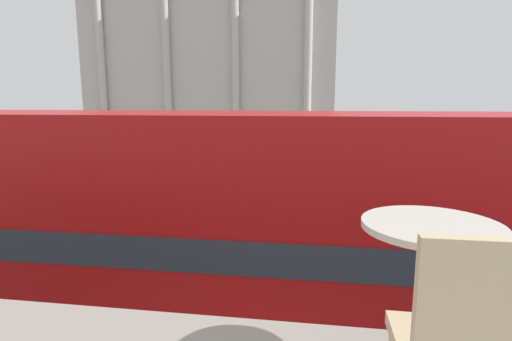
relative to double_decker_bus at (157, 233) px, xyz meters
name	(u,v)px	position (x,y,z in m)	size (l,w,h in m)	color
double_decker_bus	(157,233)	(0.00, 0.00, 0.00)	(11.12, 2.73, 4.35)	black
cafe_dining_table	(429,265)	(2.99, -4.09, 1.37)	(0.60, 0.60, 0.73)	#2D2D30
plaza_building_left	(213,43)	(-10.87, 46.33, 9.48)	(31.54, 12.07, 23.81)	#BCB2A8
traffic_light_near	(430,179)	(5.67, 5.57, -0.03)	(0.42, 0.24, 3.66)	black
traffic_light_mid	(454,147)	(8.84, 13.58, -0.01)	(0.42, 0.24, 3.69)	black
pedestrian_black	(254,160)	(-1.12, 17.86, -1.42)	(0.32, 0.32, 1.74)	#282B33
pedestrian_olive	(223,172)	(-2.11, 13.63, -1.44)	(0.32, 0.32, 1.70)	#282B33
pedestrian_yellow	(209,142)	(-6.85, 28.65, -1.48)	(0.32, 0.32, 1.66)	#282B33
pedestrian_blue	(147,197)	(-3.52, 7.55, -1.37)	(0.32, 0.32, 1.82)	#282B33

